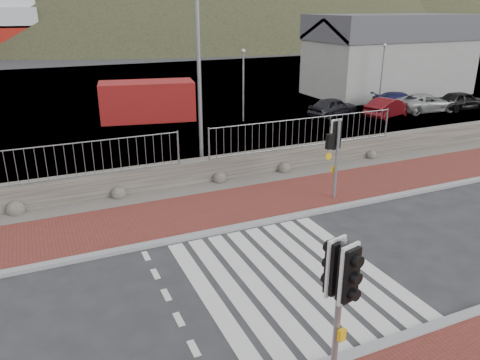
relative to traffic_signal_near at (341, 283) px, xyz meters
name	(u,v)px	position (x,y,z in m)	size (l,w,h in m)	color
ground	(288,277)	(0.97, 3.31, -2.05)	(220.00, 220.00, 0.00)	#28282B
sidewalk_far	(221,209)	(0.97, 7.81, -2.01)	(40.00, 3.00, 0.08)	maroon
kerb_near	(365,351)	(0.97, 0.31, -2.00)	(40.00, 0.25, 0.12)	gray
kerb_far	(239,227)	(0.97, 6.31, -2.00)	(40.00, 0.25, 0.12)	gray
zebra_crossing	(288,277)	(0.97, 3.31, -2.04)	(4.62, 5.60, 0.01)	silver
gravel_strip	(201,189)	(0.97, 9.81, -2.02)	(40.00, 1.50, 0.06)	#59544C
stone_wall	(193,172)	(0.97, 10.61, -1.60)	(40.00, 0.60, 0.90)	#4A463D
railing	(193,138)	(0.97, 10.46, -0.23)	(18.07, 0.07, 1.22)	gray
quay	(106,95)	(0.97, 31.21, -2.05)	(120.00, 40.00, 0.50)	#4C4C4F
water	(65,54)	(0.97, 66.21, -2.05)	(220.00, 50.00, 0.05)	#3F4C54
harbor_building	(390,54)	(20.97, 23.21, 0.88)	(12.20, 6.20, 5.80)	#9E9E99
hills_backdrop	(103,156)	(7.72, 91.21, -25.11)	(254.00, 90.00, 100.00)	#28301D
traffic_signal_near	(341,283)	(0.00, 0.00, 0.00)	(0.45, 0.33, 2.85)	gray
traffic_signal_far	(337,143)	(4.89, 7.05, 0.02)	(0.69, 0.27, 2.86)	gray
streetlight	(202,49)	(1.73, 11.35, 2.83)	(1.74, 0.90, 8.68)	gray
shipping_container	(147,101)	(1.96, 21.82, -0.92)	(5.41, 2.25, 2.25)	maroon
car_a	(333,107)	(12.53, 18.14, -1.47)	(1.36, 3.39, 1.16)	black
car_b	(389,107)	(15.52, 16.60, -1.47)	(1.23, 3.53, 1.16)	#580C11
car_c	(401,100)	(17.89, 18.20, -1.51)	(1.52, 3.74, 1.09)	#151742
car_d	(426,103)	(18.72, 16.79, -1.48)	(1.90, 4.12, 1.14)	#A1A1A1
car_e	(462,101)	(21.24, 16.29, -1.44)	(1.43, 3.56, 1.21)	black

